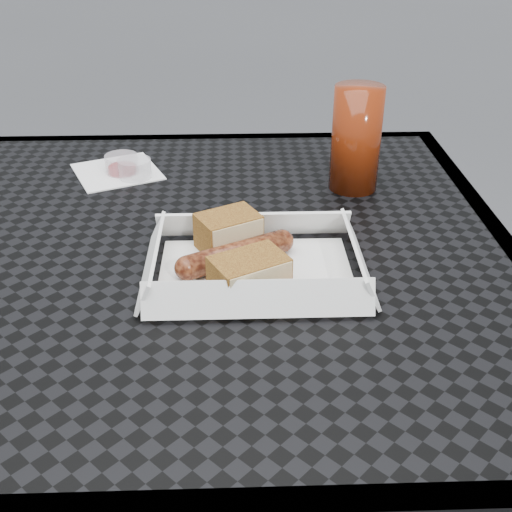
{
  "coord_description": "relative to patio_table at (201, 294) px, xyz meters",
  "views": [
    {
      "loc": [
        0.05,
        -0.7,
        1.14
      ],
      "look_at": [
        0.07,
        -0.08,
        0.78
      ],
      "focal_mm": 45.0,
      "sensor_mm": 36.0,
      "label": 1
    }
  ],
  "objects": [
    {
      "name": "patio_table",
      "position": [
        0.0,
        0.0,
        0.0
      ],
      "size": [
        0.8,
        0.8,
        0.74
      ],
      "color": "black",
      "rests_on": "ground"
    },
    {
      "name": "drink_glass",
      "position": [
        0.22,
        0.16,
        0.15
      ],
      "size": [
        0.07,
        0.07,
        0.15
      ],
      "primitive_type": "cylinder",
      "color": "#621D08",
      "rests_on": "patio_table"
    },
    {
      "name": "bread_far",
      "position": [
        0.06,
        -0.11,
        0.1
      ],
      "size": [
        0.09,
        0.08,
        0.04
      ],
      "primitive_type": "cube",
      "rotation": [
        0.0,
        0.0,
        0.49
      ],
      "color": "brown",
      "rests_on": "food_tray"
    },
    {
      "name": "condiment_cup_empty",
      "position": [
        -0.1,
        0.21,
        0.09
      ],
      "size": [
        0.05,
        0.05,
        0.03
      ],
      "primitive_type": "cylinder",
      "color": "silver",
      "rests_on": "patio_table"
    },
    {
      "name": "bratwurst",
      "position": [
        0.05,
        -0.06,
        0.09
      ],
      "size": [
        0.14,
        0.09,
        0.03
      ],
      "rotation": [
        0.0,
        0.0,
        0.49
      ],
      "color": "brown",
      "rests_on": "food_tray"
    },
    {
      "name": "veg_garnish",
      "position": [
        0.12,
        -0.13,
        0.08
      ],
      "size": [
        0.03,
        0.03,
        0.0
      ],
      "color": "#E83F0A",
      "rests_on": "food_tray"
    },
    {
      "name": "bread_near",
      "position": [
        0.04,
        -0.02,
        0.1
      ],
      "size": [
        0.09,
        0.08,
        0.04
      ],
      "primitive_type": "cube",
      "rotation": [
        0.0,
        0.0,
        0.49
      ],
      "color": "brown",
      "rests_on": "food_tray"
    },
    {
      "name": "food_tray",
      "position": [
        0.07,
        -0.07,
        0.08
      ],
      "size": [
        0.22,
        0.15,
        0.0
      ],
      "primitive_type": "cube",
      "color": "white",
      "rests_on": "patio_table"
    },
    {
      "name": "napkin",
      "position": [
        -0.14,
        0.23,
        0.08
      ],
      "size": [
        0.16,
        0.16,
        0.0
      ],
      "primitive_type": "cube",
      "rotation": [
        0.0,
        0.0,
        0.42
      ],
      "color": "white",
      "rests_on": "patio_table"
    },
    {
      "name": "condiment_cup_sauce",
      "position": [
        -0.13,
        0.23,
        0.09
      ],
      "size": [
        0.05,
        0.05,
        0.03
      ],
      "primitive_type": "cylinder",
      "color": "#960A0D",
      "rests_on": "patio_table"
    }
  ]
}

